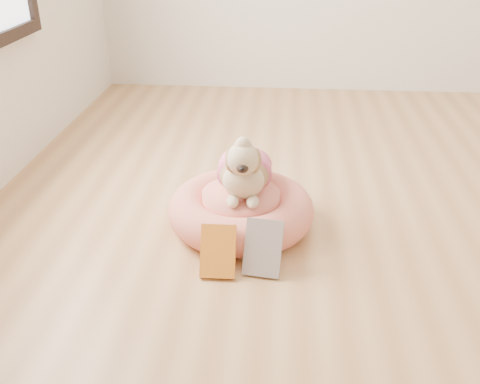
# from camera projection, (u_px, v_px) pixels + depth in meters

# --- Properties ---
(floor) EXTENTS (4.50, 4.50, 0.00)m
(floor) POSITION_uv_depth(u_px,v_px,m) (445.00, 259.00, 2.07)
(floor) COLOR #AF7A49
(floor) RESTS_ON ground
(pet_bed) EXTENTS (0.62, 0.62, 0.16)m
(pet_bed) POSITION_uv_depth(u_px,v_px,m) (241.00, 210.00, 2.26)
(pet_bed) COLOR #DF6357
(pet_bed) RESTS_ON floor
(dog) EXTENTS (0.28, 0.40, 0.29)m
(dog) POSITION_uv_depth(u_px,v_px,m) (244.00, 159.00, 2.17)
(dog) COLOR brown
(dog) RESTS_ON pet_bed
(book_yellow) EXTENTS (0.13, 0.13, 0.18)m
(book_yellow) POSITION_uv_depth(u_px,v_px,m) (218.00, 251.00, 1.96)
(book_yellow) COLOR gold
(book_yellow) RESTS_ON floor
(book_white) EXTENTS (0.15, 0.14, 0.20)m
(book_white) POSITION_uv_depth(u_px,v_px,m) (263.00, 248.00, 1.96)
(book_white) COLOR white
(book_white) RESTS_ON floor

